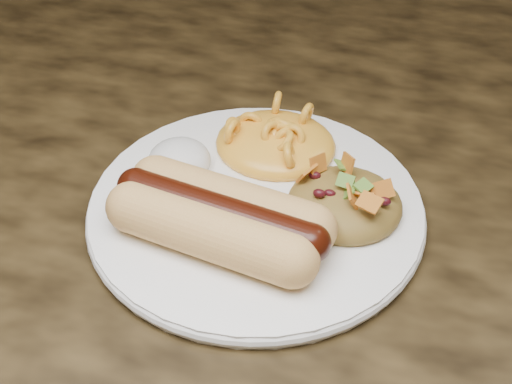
# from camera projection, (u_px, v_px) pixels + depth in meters

# --- Properties ---
(table) EXTENTS (1.60, 0.90, 0.75)m
(table) POSITION_uv_depth(u_px,v_px,m) (291.00, 200.00, 0.68)
(table) COLOR #4B391C
(table) RESTS_ON floor
(plate) EXTENTS (0.25, 0.25, 0.01)m
(plate) POSITION_uv_depth(u_px,v_px,m) (256.00, 209.00, 0.52)
(plate) COLOR white
(plate) RESTS_ON table
(hotdog) EXTENTS (0.13, 0.08, 0.04)m
(hotdog) POSITION_uv_depth(u_px,v_px,m) (220.00, 217.00, 0.48)
(hotdog) COLOR #EED072
(hotdog) RESTS_ON plate
(mac_and_cheese) EXTENTS (0.10, 0.09, 0.04)m
(mac_and_cheese) POSITION_uv_depth(u_px,v_px,m) (276.00, 130.00, 0.56)
(mac_and_cheese) COLOR yellow
(mac_and_cheese) RESTS_ON plate
(sour_cream) EXTENTS (0.06, 0.06, 0.03)m
(sour_cream) POSITION_uv_depth(u_px,v_px,m) (179.00, 154.00, 0.54)
(sour_cream) COLOR white
(sour_cream) RESTS_ON plate
(taco_salad) EXTENTS (0.08, 0.08, 0.04)m
(taco_salad) POSITION_uv_depth(u_px,v_px,m) (346.00, 196.00, 0.50)
(taco_salad) COLOR #A95426
(taco_salad) RESTS_ON plate
(fork) EXTENTS (0.02, 0.16, 0.00)m
(fork) POSITION_uv_depth(u_px,v_px,m) (139.00, 220.00, 0.52)
(fork) COLOR white
(fork) RESTS_ON table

